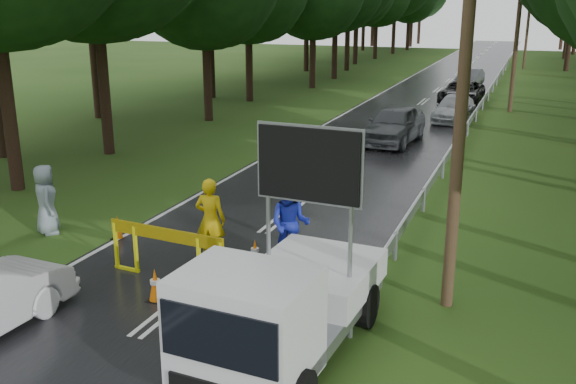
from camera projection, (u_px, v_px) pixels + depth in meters
The scene contains 19 objects.
ground at pixel (176, 305), 13.20m from camera, with size 160.00×160.00×0.00m, color #204012.
road at pixel (423, 102), 40.04m from camera, with size 7.00×140.00×0.02m, color black.
guardrail at pixel (485, 97), 38.31m from camera, with size 0.12×60.06×0.70m.
utility_pole_near at pixel (466, 54), 11.76m from camera, with size 1.40×0.24×10.00m.
utility_pole_mid at pixel (518, 20), 35.02m from camera, with size 1.40×0.24×10.00m.
utility_pole_far at pixel (529, 13), 58.28m from camera, with size 1.40×0.24×10.00m.
work_truck at pixel (279, 306), 10.81m from camera, with size 2.45×5.00×3.89m.
barrier at pixel (166, 241), 14.11m from camera, with size 2.97×0.33×1.23m.
officer at pixel (210, 220), 15.23m from camera, with size 0.74×0.49×2.04m, color gold.
civilian at pixel (290, 224), 15.00m from camera, with size 0.97×0.76×2.00m, color #1B29B2.
bystander_right at pixel (46, 200), 17.03m from camera, with size 0.93×0.60×1.89m, color gray.
queue_car_first at pixel (394, 124), 28.17m from camera, with size 1.94×4.83×1.65m, color #46494E.
queue_car_second at pixel (454, 108), 33.52m from camera, with size 1.80×4.44×1.29m, color #A8ACB0.
queue_car_third at pixel (462, 93), 38.98m from camera, with size 2.32×5.03×1.40m, color black.
queue_car_fourth at pixel (470, 78), 47.04m from camera, with size 1.36×3.89×1.28m, color #404247.
cone_center at pixel (155, 285), 13.26m from camera, with size 0.34×0.34×0.73m.
cone_far at pixel (255, 253), 15.12m from camera, with size 0.30×0.30×0.64m.
cone_left_mid at pixel (118, 228), 16.79m from camera, with size 0.30×0.30×0.64m.
cone_right at pixel (360, 287), 13.24m from camera, with size 0.32×0.32×0.67m.
Camera 1 is at (6.47, -10.36, 5.98)m, focal length 40.00 mm.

